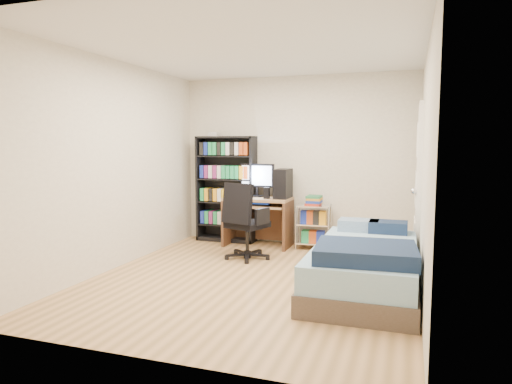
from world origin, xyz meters
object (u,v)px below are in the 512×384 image
(bed, at_px, (365,265))
(media_shelf, at_px, (226,188))
(office_chair, at_px, (245,235))
(computer_desk, at_px, (265,202))

(bed, bearing_deg, media_shelf, 141.80)
(office_chair, bearing_deg, computer_desk, 107.22)
(media_shelf, bearing_deg, office_chair, -55.67)
(office_chair, bearing_deg, media_shelf, 142.32)
(computer_desk, xyz_separation_m, bed, (1.60, -1.65, -0.39))
(bed, bearing_deg, office_chair, 153.04)
(computer_desk, relative_size, bed, 0.58)
(media_shelf, xyz_separation_m, computer_desk, (0.67, -0.14, -0.18))
(media_shelf, height_order, computer_desk, media_shelf)
(media_shelf, distance_m, office_chair, 1.28)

